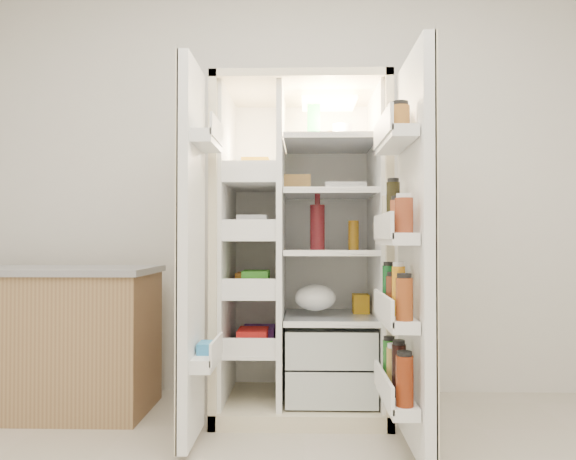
{
  "coord_description": "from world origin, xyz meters",
  "views": [
    {
      "loc": [
        -0.01,
        -1.43,
        0.95
      ],
      "look_at": [
        -0.08,
        1.25,
        1.0
      ],
      "focal_mm": 34.0,
      "sensor_mm": 36.0,
      "label": 1
    }
  ],
  "objects": [
    {
      "name": "freezer_door",
      "position": [
        -0.51,
        1.05,
        0.89
      ],
      "size": [
        0.15,
        0.4,
        1.72
      ],
      "color": "white",
      "rests_on": "floor"
    },
    {
      "name": "fridge_door",
      "position": [
        0.47,
        0.96,
        0.87
      ],
      "size": [
        0.17,
        0.58,
        1.72
      ],
      "color": "white",
      "rests_on": "floor"
    },
    {
      "name": "wall_back",
      "position": [
        0.0,
        2.0,
        1.35
      ],
      "size": [
        4.0,
        0.02,
        2.7
      ],
      "primitive_type": "cube",
      "color": "silver",
      "rests_on": "floor"
    },
    {
      "name": "kitchen_counter",
      "position": [
        -1.38,
        1.55,
        0.4
      ],
      "size": [
        1.1,
        0.58,
        0.8
      ],
      "color": "#9A7A4D",
      "rests_on": "floor"
    },
    {
      "name": "refrigerator",
      "position": [
        -0.0,
        1.65,
        0.74
      ],
      "size": [
        0.92,
        0.7,
        1.8
      ],
      "color": "beige",
      "rests_on": "floor"
    }
  ]
}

